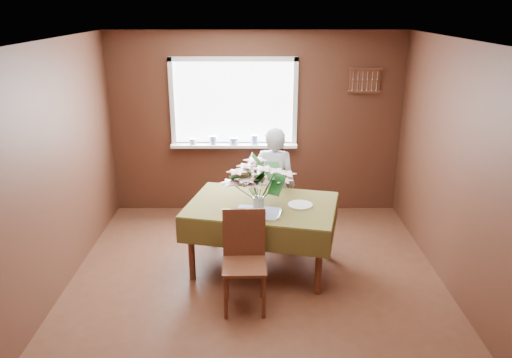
{
  "coord_description": "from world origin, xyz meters",
  "views": [
    {
      "loc": [
        -0.01,
        -4.46,
        2.82
      ],
      "look_at": [
        0.0,
        0.55,
        1.05
      ],
      "focal_mm": 35.0,
      "sensor_mm": 36.0,
      "label": 1
    }
  ],
  "objects_px": {
    "dining_table": "(262,212)",
    "seated_woman": "(274,185)",
    "flower_bouquet": "(259,180)",
    "chair_near": "(244,255)",
    "chair_far": "(275,196)"
  },
  "relations": [
    {
      "from": "dining_table",
      "to": "chair_near",
      "type": "height_order",
      "value": "chair_near"
    },
    {
      "from": "dining_table",
      "to": "seated_woman",
      "type": "height_order",
      "value": "seated_woman"
    },
    {
      "from": "chair_near",
      "to": "flower_bouquet",
      "type": "bearing_deg",
      "value": 73.88
    },
    {
      "from": "flower_bouquet",
      "to": "chair_near",
      "type": "bearing_deg",
      "value": -104.53
    },
    {
      "from": "dining_table",
      "to": "flower_bouquet",
      "type": "bearing_deg",
      "value": -88.77
    },
    {
      "from": "chair_far",
      "to": "seated_woman",
      "type": "relative_size",
      "value": 0.66
    },
    {
      "from": "dining_table",
      "to": "chair_near",
      "type": "xyz_separation_m",
      "value": [
        -0.18,
        -0.73,
        -0.15
      ]
    },
    {
      "from": "chair_far",
      "to": "seated_woman",
      "type": "height_order",
      "value": "seated_woman"
    },
    {
      "from": "chair_far",
      "to": "chair_near",
      "type": "height_order",
      "value": "chair_near"
    },
    {
      "from": "seated_woman",
      "to": "flower_bouquet",
      "type": "height_order",
      "value": "seated_woman"
    },
    {
      "from": "chair_far",
      "to": "flower_bouquet",
      "type": "height_order",
      "value": "flower_bouquet"
    },
    {
      "from": "chair_far",
      "to": "dining_table",
      "type": "bearing_deg",
      "value": 94.68
    },
    {
      "from": "chair_far",
      "to": "chair_near",
      "type": "distance_m",
      "value": 1.63
    },
    {
      "from": "chair_near",
      "to": "flower_bouquet",
      "type": "relative_size",
      "value": 1.62
    },
    {
      "from": "dining_table",
      "to": "flower_bouquet",
      "type": "distance_m",
      "value": 0.47
    }
  ]
}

